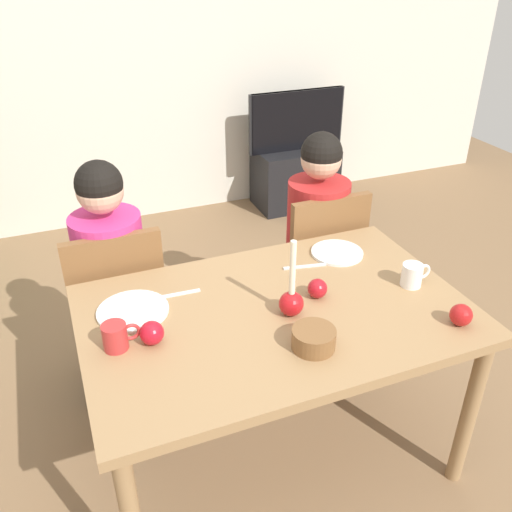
{
  "coord_description": "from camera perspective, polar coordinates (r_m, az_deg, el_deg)",
  "views": [
    {
      "loc": [
        -0.67,
        -1.48,
        1.91
      ],
      "look_at": [
        0.0,
        0.2,
        0.87
      ],
      "focal_mm": 38.26,
      "sensor_mm": 36.0,
      "label": 1
    }
  ],
  "objects": [
    {
      "name": "plate_left",
      "position": [
        2.03,
        -12.75,
        -5.61
      ],
      "size": [
        0.26,
        0.26,
        0.01
      ],
      "primitive_type": "cylinder",
      "color": "white",
      "rests_on": "dining_table"
    },
    {
      "name": "apple_by_right_mug",
      "position": [
        1.85,
        -10.84,
        -7.91
      ],
      "size": [
        0.08,
        0.08,
        0.08
      ],
      "primitive_type": "sphere",
      "color": "red",
      "rests_on": "dining_table"
    },
    {
      "name": "tv_stand",
      "position": [
        4.53,
        4.06,
        8.24
      ],
      "size": [
        0.64,
        0.4,
        0.48
      ],
      "primitive_type": "cube",
      "color": "black",
      "rests_on": "ground"
    },
    {
      "name": "fork_right",
      "position": [
        2.25,
        5.11,
        -1.1
      ],
      "size": [
        0.18,
        0.05,
        0.01
      ],
      "primitive_type": "cube",
      "rotation": [
        0.0,
        0.0,
        -0.19
      ],
      "color": "silver",
      "rests_on": "dining_table"
    },
    {
      "name": "ground_plane",
      "position": [
        2.51,
        1.8,
        -19.71
      ],
      "size": [
        7.68,
        7.68,
        0.0
      ],
      "primitive_type": "plane",
      "color": "brown"
    },
    {
      "name": "fork_left",
      "position": [
        2.09,
        -8.27,
        -3.99
      ],
      "size": [
        0.18,
        0.02,
        0.01
      ],
      "primitive_type": "cube",
      "rotation": [
        0.0,
        0.0,
        -0.04
      ],
      "color": "silver",
      "rests_on": "dining_table"
    },
    {
      "name": "person_right_child",
      "position": [
        2.77,
        6.25,
        0.76
      ],
      "size": [
        0.3,
        0.3,
        1.17
      ],
      "color": "#33384C",
      "rests_on": "ground"
    },
    {
      "name": "chair_left",
      "position": [
        2.52,
        -14.24,
        -4.88
      ],
      "size": [
        0.4,
        0.4,
        0.9
      ],
      "color": "brown",
      "rests_on": "ground"
    },
    {
      "name": "apple_by_left_plate",
      "position": [
        2.03,
        20.65,
        -5.79
      ],
      "size": [
        0.08,
        0.08,
        0.08
      ],
      "primitive_type": "sphere",
      "color": "#B01819",
      "rests_on": "dining_table"
    },
    {
      "name": "plate_right",
      "position": [
        2.37,
        8.48,
        0.34
      ],
      "size": [
        0.22,
        0.22,
        0.01
      ],
      "primitive_type": "cylinder",
      "color": "white",
      "rests_on": "dining_table"
    },
    {
      "name": "tv",
      "position": [
        4.38,
        4.28,
        13.96
      ],
      "size": [
        0.79,
        0.05,
        0.46
      ],
      "color": "black",
      "rests_on": "tv_stand"
    },
    {
      "name": "dining_table",
      "position": [
        2.05,
        2.1,
        -7.55
      ],
      "size": [
        1.4,
        0.9,
        0.75
      ],
      "color": "#99754C",
      "rests_on": "ground"
    },
    {
      "name": "mug_right",
      "position": [
        2.2,
        16.07,
        -1.91
      ],
      "size": [
        0.12,
        0.08,
        0.09
      ],
      "color": "white",
      "rests_on": "dining_table"
    },
    {
      "name": "chair_right",
      "position": [
        2.77,
        6.49,
        -0.58
      ],
      "size": [
        0.4,
        0.4,
        0.9
      ],
      "color": "brown",
      "rests_on": "ground"
    },
    {
      "name": "candle_centerpiece",
      "position": [
        1.94,
        3.73,
        -4.56
      ],
      "size": [
        0.09,
        0.09,
        0.3
      ],
      "color": "red",
      "rests_on": "dining_table"
    },
    {
      "name": "back_wall",
      "position": [
        4.18,
        -13.2,
        20.84
      ],
      "size": [
        6.4,
        0.1,
        2.6
      ],
      "primitive_type": "cube",
      "color": "beige",
      "rests_on": "ground"
    },
    {
      "name": "apple_near_candle",
      "position": [
        2.06,
        6.44,
        -3.39
      ],
      "size": [
        0.07,
        0.07,
        0.07
      ],
      "primitive_type": "sphere",
      "color": "#AD151E",
      "rests_on": "dining_table"
    },
    {
      "name": "person_left_child",
      "position": [
        2.51,
        -14.52,
        -3.4
      ],
      "size": [
        0.3,
        0.3,
        1.17
      ],
      "color": "#33384C",
      "rests_on": "ground"
    },
    {
      "name": "mug_left",
      "position": [
        1.86,
        -14.42,
        -8.13
      ],
      "size": [
        0.13,
        0.08,
        0.09
      ],
      "color": "#B72D2D",
      "rests_on": "dining_table"
    },
    {
      "name": "bowl_walnuts",
      "position": [
        1.82,
        6.04,
        -8.59
      ],
      "size": [
        0.15,
        0.15,
        0.07
      ],
      "primitive_type": "cylinder",
      "color": "brown",
      "rests_on": "dining_table"
    }
  ]
}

